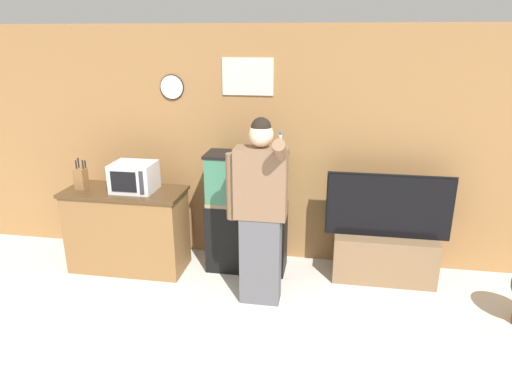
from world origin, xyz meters
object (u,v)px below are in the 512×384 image
Objects in this scene: knife_block at (81,178)px; tv_on_stand at (385,248)px; person_standing at (260,211)px; counter_island at (128,229)px; aquarium_on_stand at (247,213)px; microwave at (134,177)px.

tv_on_stand is at bearing 4.03° from knife_block.
person_standing is at bearing -11.25° from knife_block.
tv_on_stand is (2.78, 0.20, -0.10)m from counter_island.
aquarium_on_stand is at bearing -179.95° from tv_on_stand.
knife_block reaches higher than microwave.
tv_on_stand is at bearing 26.92° from person_standing.
microwave is at bearing -170.63° from aquarium_on_stand.
knife_block reaches higher than counter_island.
microwave is at bearing 4.45° from counter_island.
microwave is 0.35× the size of tv_on_stand.
knife_block is at bearing -175.97° from tv_on_stand.
microwave is 1.26m from aquarium_on_stand.
counter_island is 2.93× the size of microwave.
tv_on_stand is (1.48, 0.00, -0.30)m from aquarium_on_stand.
aquarium_on_stand is at bearing 8.89° from counter_island.
aquarium_on_stand is 0.73m from person_standing.
aquarium_on_stand is (1.30, 0.20, 0.20)m from counter_island.
knife_block is (-0.47, -0.02, 0.57)m from counter_island.
counter_island is 1.33m from aquarium_on_stand.
counter_island is at bearing -171.11° from aquarium_on_stand.
microwave reaches higher than tv_on_stand.
microwave is at bearing 3.29° from knife_block.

